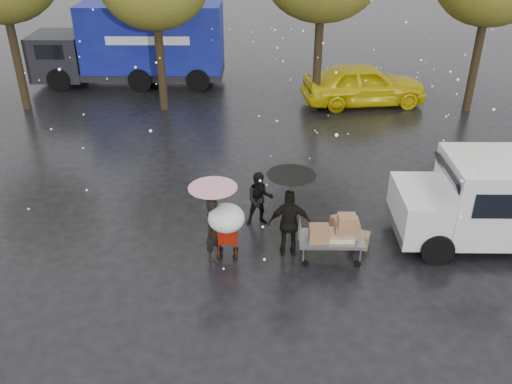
{
  "coord_description": "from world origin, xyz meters",
  "views": [
    {
      "loc": [
        0.36,
        -10.48,
        7.56
      ],
      "look_at": [
        0.24,
        1.0,
        1.2
      ],
      "focal_mm": 38.0,
      "sensor_mm": 36.0,
      "label": 1
    }
  ],
  "objects_px": {
    "vendor_cart": "(335,233)",
    "blue_truck": "(135,44)",
    "shopping_cart": "(226,221)",
    "white_van": "(507,199)",
    "yellow_taxi": "(364,84)",
    "person_black": "(290,223)",
    "person_pink": "(215,230)"
  },
  "relations": [
    {
      "from": "vendor_cart",
      "to": "shopping_cart",
      "type": "relative_size",
      "value": 1.04
    },
    {
      "from": "vendor_cart",
      "to": "blue_truck",
      "type": "relative_size",
      "value": 0.18
    },
    {
      "from": "person_pink",
      "to": "yellow_taxi",
      "type": "height_order",
      "value": "yellow_taxi"
    },
    {
      "from": "shopping_cart",
      "to": "white_van",
      "type": "relative_size",
      "value": 0.3
    },
    {
      "from": "white_van",
      "to": "yellow_taxi",
      "type": "xyz_separation_m",
      "value": [
        -1.75,
        9.88,
        -0.32
      ]
    },
    {
      "from": "white_van",
      "to": "yellow_taxi",
      "type": "bearing_deg",
      "value": 100.06
    },
    {
      "from": "shopping_cart",
      "to": "blue_truck",
      "type": "distance_m",
      "value": 14.27
    },
    {
      "from": "yellow_taxi",
      "to": "shopping_cart",
      "type": "bearing_deg",
      "value": 147.51
    },
    {
      "from": "person_pink",
      "to": "person_black",
      "type": "height_order",
      "value": "person_black"
    },
    {
      "from": "vendor_cart",
      "to": "blue_truck",
      "type": "xyz_separation_m",
      "value": [
        -7.27,
        13.38,
        1.03
      ]
    },
    {
      "from": "shopping_cart",
      "to": "yellow_taxi",
      "type": "height_order",
      "value": "yellow_taxi"
    },
    {
      "from": "shopping_cart",
      "to": "blue_truck",
      "type": "bearing_deg",
      "value": 109.62
    },
    {
      "from": "person_pink",
      "to": "vendor_cart",
      "type": "height_order",
      "value": "person_pink"
    },
    {
      "from": "person_pink",
      "to": "vendor_cart",
      "type": "xyz_separation_m",
      "value": [
        2.77,
        -0.0,
        -0.06
      ]
    },
    {
      "from": "white_van",
      "to": "yellow_taxi",
      "type": "distance_m",
      "value": 10.04
    },
    {
      "from": "person_pink",
      "to": "vendor_cart",
      "type": "bearing_deg",
      "value": -52.91
    },
    {
      "from": "white_van",
      "to": "yellow_taxi",
      "type": "relative_size",
      "value": 1.0
    },
    {
      "from": "person_pink",
      "to": "vendor_cart",
      "type": "relative_size",
      "value": 1.03
    },
    {
      "from": "person_pink",
      "to": "blue_truck",
      "type": "bearing_deg",
      "value": 55.7
    },
    {
      "from": "shopping_cart",
      "to": "blue_truck",
      "type": "height_order",
      "value": "blue_truck"
    },
    {
      "from": "person_pink",
      "to": "shopping_cart",
      "type": "bearing_deg",
      "value": -61.39
    },
    {
      "from": "person_black",
      "to": "vendor_cart",
      "type": "bearing_deg",
      "value": 168.44
    },
    {
      "from": "white_van",
      "to": "blue_truck",
      "type": "distance_m",
      "value": 17.0
    },
    {
      "from": "yellow_taxi",
      "to": "person_pink",
      "type": "bearing_deg",
      "value": 146.2
    },
    {
      "from": "person_black",
      "to": "white_van",
      "type": "bearing_deg",
      "value": -174.04
    },
    {
      "from": "blue_truck",
      "to": "shopping_cart",
      "type": "bearing_deg",
      "value": -70.38
    },
    {
      "from": "person_black",
      "to": "yellow_taxi",
      "type": "relative_size",
      "value": 0.35
    },
    {
      "from": "person_pink",
      "to": "blue_truck",
      "type": "xyz_separation_m",
      "value": [
        -4.5,
        13.38,
        0.97
      ]
    },
    {
      "from": "person_pink",
      "to": "yellow_taxi",
      "type": "bearing_deg",
      "value": 11.27
    },
    {
      "from": "person_black",
      "to": "shopping_cart",
      "type": "distance_m",
      "value": 1.48
    },
    {
      "from": "person_pink",
      "to": "shopping_cart",
      "type": "distance_m",
      "value": 0.4
    },
    {
      "from": "person_black",
      "to": "yellow_taxi",
      "type": "xyz_separation_m",
      "value": [
        3.45,
        10.51,
        -0.02
      ]
    }
  ]
}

